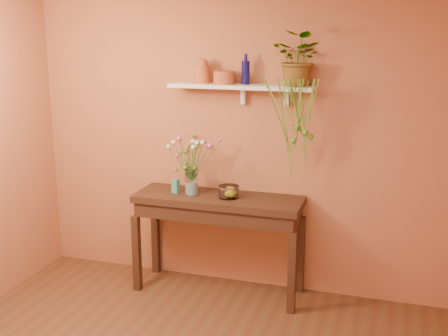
# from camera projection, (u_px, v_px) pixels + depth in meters

# --- Properties ---
(room) EXTENTS (4.04, 4.04, 2.70)m
(room) POSITION_uv_depth(u_px,v_px,m) (147.00, 211.00, 3.42)
(room) COLOR #55351D
(room) RESTS_ON ground
(sideboard) EXTENTS (1.54, 0.49, 0.93)m
(sideboard) POSITION_uv_depth(u_px,v_px,m) (218.00, 210.00, 5.19)
(sideboard) COLOR #3C2417
(sideboard) RESTS_ON ground
(wall_shelf) EXTENTS (1.30, 0.24, 0.19)m
(wall_shelf) POSITION_uv_depth(u_px,v_px,m) (242.00, 87.00, 5.00)
(wall_shelf) COLOR white
(wall_shelf) RESTS_ON room
(terracotta_jug) EXTENTS (0.15, 0.15, 0.22)m
(terracotta_jug) POSITION_uv_depth(u_px,v_px,m) (202.00, 71.00, 5.07)
(terracotta_jug) COLOR #C06736
(terracotta_jug) RESTS_ON wall_shelf
(terracotta_pot) EXTENTS (0.24, 0.24, 0.12)m
(terracotta_pot) POSITION_uv_depth(u_px,v_px,m) (224.00, 78.00, 5.01)
(terracotta_pot) COLOR #C06736
(terracotta_pot) RESTS_ON wall_shelf
(blue_bottle) EXTENTS (0.08, 0.08, 0.27)m
(blue_bottle) POSITION_uv_depth(u_px,v_px,m) (246.00, 72.00, 4.97)
(blue_bottle) COLOR #0D0C44
(blue_bottle) RESTS_ON wall_shelf
(spider_plant) EXTENTS (0.52, 0.49, 0.46)m
(spider_plant) POSITION_uv_depth(u_px,v_px,m) (300.00, 59.00, 4.79)
(spider_plant) COLOR #457921
(spider_plant) RESTS_ON wall_shelf
(plant_fronds) EXTENTS (0.47, 0.33, 0.85)m
(plant_fronds) POSITION_uv_depth(u_px,v_px,m) (298.00, 123.00, 4.78)
(plant_fronds) COLOR #457921
(plant_fronds) RESTS_ON wall_shelf
(glass_vase) EXTENTS (0.12, 0.12, 0.25)m
(glass_vase) POSITION_uv_depth(u_px,v_px,m) (191.00, 183.00, 5.18)
(glass_vase) COLOR white
(glass_vase) RESTS_ON sideboard
(bouquet) EXTENTS (0.47, 0.51, 0.44)m
(bouquet) POSITION_uv_depth(u_px,v_px,m) (192.00, 153.00, 5.12)
(bouquet) COLOR #386B28
(bouquet) RESTS_ON glass_vase
(glass_bowl) EXTENTS (0.18, 0.18, 0.11)m
(glass_bowl) POSITION_uv_depth(u_px,v_px,m) (229.00, 192.00, 5.10)
(glass_bowl) COLOR white
(glass_bowl) RESTS_ON sideboard
(lemon) EXTENTS (0.07, 0.07, 0.07)m
(lemon) POSITION_uv_depth(u_px,v_px,m) (230.00, 193.00, 5.11)
(lemon) COLOR yellow
(lemon) RESTS_ON glass_bowl
(carton) EXTENTS (0.08, 0.06, 0.13)m
(carton) POSITION_uv_depth(u_px,v_px,m) (176.00, 186.00, 5.25)
(carton) COLOR teal
(carton) RESTS_ON sideboard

